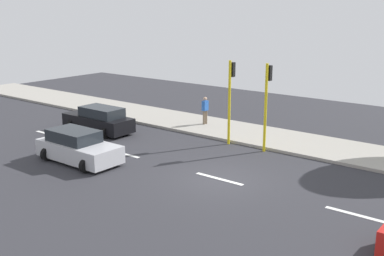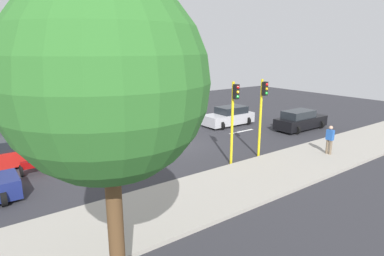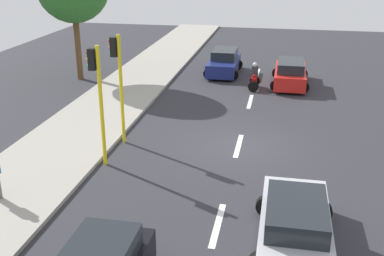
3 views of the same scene
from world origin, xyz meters
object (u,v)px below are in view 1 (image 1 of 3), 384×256
object	(u,v)px
pedestrian_near_signal	(205,109)
traffic_light_midblock	(231,90)
traffic_light_corner	(267,95)
car_silver	(78,147)
car_black	(99,120)

from	to	relation	value
pedestrian_near_signal	traffic_light_midblock	size ratio (longest dim) A/B	0.38
traffic_light_corner	car_silver	bearing A→B (deg)	138.76
pedestrian_near_signal	traffic_light_corner	size ratio (longest dim) A/B	0.38
traffic_light_midblock	car_silver	bearing A→B (deg)	150.45
car_black	pedestrian_near_signal	bearing A→B (deg)	-39.81
traffic_light_corner	pedestrian_near_signal	bearing A→B (deg)	67.49
traffic_light_corner	traffic_light_midblock	bearing A→B (deg)	90.00
car_silver	pedestrian_near_signal	distance (m)	9.33
car_black	traffic_light_midblock	world-z (taller)	traffic_light_midblock
pedestrian_near_signal	traffic_light_midblock	xyz separation A→B (m)	(-2.28, -3.33, 1.87)
pedestrian_near_signal	car_silver	bearing A→B (deg)	176.03
car_black	traffic_light_corner	size ratio (longest dim) A/B	1.01
car_silver	traffic_light_corner	distance (m)	9.60
car_black	pedestrian_near_signal	world-z (taller)	pedestrian_near_signal
car_silver	traffic_light_midblock	xyz separation A→B (m)	(7.02, -3.98, 2.22)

